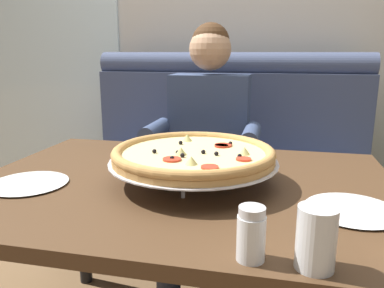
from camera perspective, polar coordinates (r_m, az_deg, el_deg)
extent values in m
cube|color=beige|center=(2.70, 6.85, 19.23)|extent=(6.00, 0.12, 2.80)
cube|color=white|center=(3.10, -20.96, 17.74)|extent=(1.10, 0.02, 2.80)
cube|color=#424C6B|center=(2.18, 3.98, -10.80)|extent=(1.65, 0.60, 0.46)
cube|color=#424C6B|center=(2.42, 5.59, 2.90)|extent=(1.65, 0.18, 0.65)
cylinder|color=#424C6B|center=(2.38, 5.80, 11.82)|extent=(1.65, 0.14, 0.14)
cube|color=#4C331E|center=(1.25, -1.63, -6.47)|extent=(1.36, 0.98, 0.04)
cylinder|color=black|center=(1.97, -16.12, -10.65)|extent=(0.06, 0.06, 0.68)
cylinder|color=black|center=(1.77, 22.26, -13.92)|extent=(0.06, 0.06, 0.68)
cube|color=#2D3342|center=(1.85, 1.44, -5.20)|extent=(0.34, 0.40, 0.15)
cylinder|color=#2D3342|center=(1.78, -3.59, -16.88)|extent=(0.11, 0.11, 0.46)
cylinder|color=#2D3342|center=(1.74, 3.06, -17.63)|extent=(0.11, 0.11, 0.46)
cube|color=#38476B|center=(2.01, 2.72, 2.34)|extent=(0.40, 0.22, 0.56)
cylinder|color=#38476B|center=(1.85, -5.53, 2.03)|extent=(0.08, 0.28, 0.08)
cylinder|color=#38476B|center=(1.76, 8.85, 1.35)|extent=(0.08, 0.28, 0.08)
sphere|color=tan|center=(1.95, 2.75, 14.00)|extent=(0.21, 0.21, 0.21)
sphere|color=#472D19|center=(1.96, 2.81, 15.02)|extent=(0.19, 0.19, 0.19)
cylinder|color=silver|center=(1.10, -1.36, -6.34)|extent=(0.01, 0.01, 0.07)
cylinder|color=silver|center=(1.32, -4.25, -2.88)|extent=(0.01, 0.01, 0.07)
cylinder|color=silver|center=(1.27, 6.31, -3.56)|extent=(0.01, 0.01, 0.07)
torus|color=silver|center=(1.22, 0.25, -2.88)|extent=(0.29, 0.29, 0.01)
cylinder|color=silver|center=(1.22, 0.25, -2.52)|extent=(0.54, 0.54, 0.00)
cylinder|color=tan|center=(1.21, 0.25, -2.02)|extent=(0.51, 0.51, 0.02)
torus|color=tan|center=(1.21, 0.25, -1.15)|extent=(0.52, 0.52, 0.03)
cylinder|color=beige|center=(1.21, 0.25, -1.38)|extent=(0.45, 0.45, 0.01)
cylinder|color=red|center=(1.04, 2.67, -3.49)|extent=(0.05, 0.05, 0.01)
cylinder|color=red|center=(1.28, 4.67, -0.19)|extent=(0.06, 0.06, 0.01)
cylinder|color=red|center=(1.27, 4.43, -0.29)|extent=(0.05, 0.05, 0.01)
cylinder|color=red|center=(1.12, 7.72, -2.25)|extent=(0.04, 0.04, 0.01)
cylinder|color=red|center=(1.11, -3.27, -2.28)|extent=(0.05, 0.05, 0.01)
sphere|color=black|center=(1.30, -1.72, 0.21)|extent=(0.01, 0.01, 0.01)
sphere|color=black|center=(1.16, 3.67, -1.45)|extent=(0.01, 0.01, 0.01)
sphere|color=black|center=(1.19, -5.66, -1.08)|extent=(0.01, 0.01, 0.01)
sphere|color=black|center=(1.14, -1.44, -1.71)|extent=(0.01, 0.01, 0.01)
sphere|color=black|center=(1.30, 5.76, 0.10)|extent=(0.01, 0.01, 0.01)
sphere|color=black|center=(1.18, 1.70, -1.18)|extent=(0.01, 0.01, 0.01)
sphere|color=black|center=(1.14, 7.13, -1.79)|extent=(0.01, 0.01, 0.01)
sphere|color=black|center=(1.18, -2.30, -1.26)|extent=(0.01, 0.01, 0.01)
sphere|color=black|center=(1.11, -2.84, -2.13)|extent=(0.01, 0.01, 0.01)
cone|color=#CCC675|center=(1.18, 7.84, -0.99)|extent=(0.04, 0.04, 0.02)
cone|color=#CCC675|center=(1.07, -0.11, -2.46)|extent=(0.04, 0.04, 0.02)
cone|color=#CCC675|center=(1.17, -1.66, -1.06)|extent=(0.04, 0.04, 0.02)
cone|color=#CCC675|center=(1.35, -0.72, 0.97)|extent=(0.04, 0.04, 0.02)
cylinder|color=white|center=(0.79, 8.82, -13.75)|extent=(0.06, 0.06, 0.09)
cylinder|color=#A82D19|center=(0.80, 8.78, -14.71)|extent=(0.05, 0.05, 0.06)
cylinder|color=silver|center=(0.77, 8.97, -9.99)|extent=(0.05, 0.05, 0.02)
cylinder|color=white|center=(1.10, 22.84, -9.11)|extent=(0.17, 0.17, 0.01)
cone|color=white|center=(1.10, 22.89, -8.68)|extent=(0.24, 0.24, 0.01)
cylinder|color=white|center=(1.32, -23.28, -5.47)|extent=(0.17, 0.17, 0.01)
cone|color=white|center=(1.32, -23.32, -5.10)|extent=(0.25, 0.25, 0.01)
cylinder|color=silver|center=(0.79, 18.08, -13.24)|extent=(0.08, 0.08, 0.13)
cylinder|color=gold|center=(0.80, 17.89, -15.53)|extent=(0.07, 0.07, 0.05)
cylinder|color=black|center=(3.45, -11.79, -2.01)|extent=(0.02, 0.02, 0.44)
cylinder|color=black|center=(3.65, -9.38, -1.03)|extent=(0.02, 0.02, 0.44)
cylinder|color=black|center=(3.60, -15.12, -1.52)|extent=(0.02, 0.02, 0.44)
cylinder|color=black|center=(3.80, -12.63, -0.60)|extent=(0.02, 0.02, 0.44)
cylinder|color=black|center=(3.57, -12.41, 2.26)|extent=(0.40, 0.40, 0.02)
cube|color=black|center=(3.64, -14.60, 5.57)|extent=(0.09, 0.32, 0.42)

